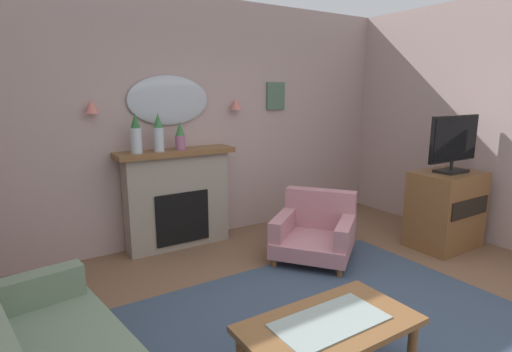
{
  "coord_description": "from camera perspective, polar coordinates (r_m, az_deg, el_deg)",
  "views": [
    {
      "loc": [
        -2.01,
        -1.86,
        1.82
      ],
      "look_at": [
        0.09,
        1.43,
        0.99
      ],
      "focal_mm": 28.12,
      "sensor_mm": 36.0,
      "label": 1
    }
  ],
  "objects": [
    {
      "name": "patterned_rug",
      "position": [
        3.4,
        10.61,
        -20.39
      ],
      "size": [
        3.2,
        2.4,
        0.01
      ],
      "primitive_type": "cube",
      "color": "#38475B",
      "rests_on": "ground"
    },
    {
      "name": "wall_mirror",
      "position": [
        4.76,
        -12.27,
        10.46
      ],
      "size": [
        0.96,
        0.06,
        0.56
      ],
      "primitive_type": "ellipsoid",
      "color": "#B2BCC6"
    },
    {
      "name": "mantel_vase_centre",
      "position": [
        4.55,
        -13.69,
        5.93
      ],
      "size": [
        0.11,
        0.11,
        0.42
      ],
      "color": "silver",
      "rests_on": "fireplace"
    },
    {
      "name": "wall_sconce_right",
      "position": [
        5.08,
        -2.89,
        10.23
      ],
      "size": [
        0.14,
        0.14,
        0.14
      ],
      "primitive_type": "cone",
      "color": "#D17066"
    },
    {
      "name": "mantel_vase_right",
      "position": [
        4.48,
        -16.72,
        5.64
      ],
      "size": [
        0.12,
        0.12,
        0.43
      ],
      "color": "silver",
      "rests_on": "fireplace"
    },
    {
      "name": "fireplace",
      "position": [
        4.79,
        -11.07,
        -3.29
      ],
      "size": [
        1.36,
        0.36,
        1.16
      ],
      "color": "gray",
      "rests_on": "ground"
    },
    {
      "name": "tv_cabinet",
      "position": [
        5.23,
        25.34,
        -4.33
      ],
      "size": [
        0.8,
        0.57,
        0.9
      ],
      "color": "brown",
      "rests_on": "ground"
    },
    {
      "name": "wall_sconce_left",
      "position": [
        4.49,
        -22.35,
        9.13
      ],
      "size": [
        0.14,
        0.14,
        0.14
      ],
      "primitive_type": "cone",
      "color": "#D17066"
    },
    {
      "name": "mantel_vase_left",
      "position": [
        4.65,
        -10.73,
        5.55
      ],
      "size": [
        0.11,
        0.11,
        0.32
      ],
      "color": "#9E6084",
      "rests_on": "fireplace"
    },
    {
      "name": "floor",
      "position": [
        3.31,
        13.12,
        -22.62
      ],
      "size": [
        6.71,
        6.26,
        0.1
      ],
      "primitive_type": "cube",
      "color": "brown",
      "rests_on": "ground"
    },
    {
      "name": "coffee_table",
      "position": [
        2.66,
        10.42,
        -20.75
      ],
      "size": [
        1.1,
        0.6,
        0.45
      ],
      "color": "brown",
      "rests_on": "ground"
    },
    {
      "name": "armchair_beside_couch",
      "position": [
        4.53,
        8.45,
        -7.63
      ],
      "size": [
        1.14,
        1.13,
        0.71
      ],
      "color": "#B77A84",
      "rests_on": "ground"
    },
    {
      "name": "framed_picture",
      "position": [
        5.48,
        2.81,
        11.3
      ],
      "size": [
        0.28,
        0.03,
        0.36
      ],
      "primitive_type": "cube",
      "color": "#4C6B56"
    },
    {
      "name": "wall_back",
      "position": [
        4.98,
        -8.73,
        7.63
      ],
      "size": [
        6.71,
        0.1,
        2.9
      ],
      "primitive_type": "cube",
      "color": "#B29993",
      "rests_on": "ground"
    },
    {
      "name": "tv_flatscreen",
      "position": [
        5.07,
        26.35,
        4.3
      ],
      "size": [
        0.84,
        0.24,
        0.65
      ],
      "color": "black",
      "rests_on": "tv_cabinet"
    }
  ]
}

